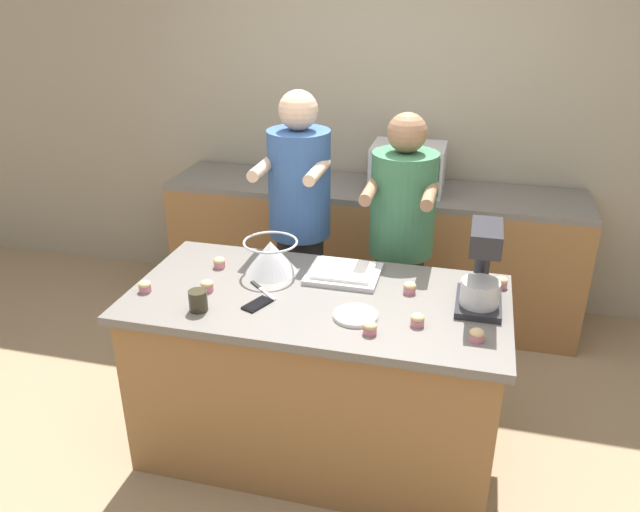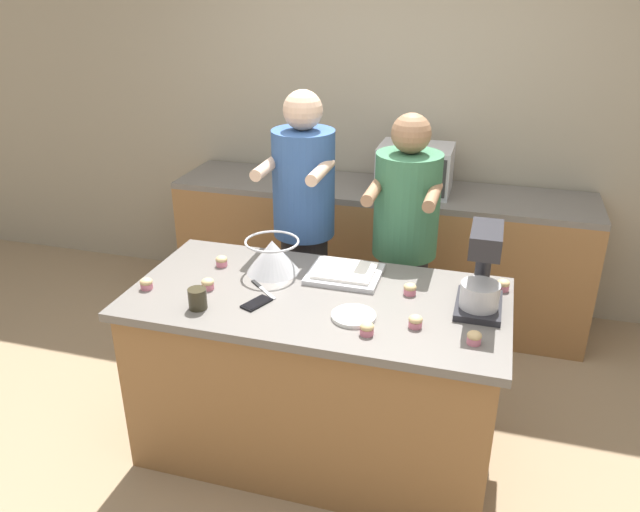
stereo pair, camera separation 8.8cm
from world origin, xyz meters
The scene contains 22 objects.
ground_plane centered at (0.00, 0.00, 0.00)m, with size 16.00×16.00×0.00m, color #937A5B.
back_wall centered at (0.00, 1.84, 1.35)m, with size 10.00×0.06×2.70m.
island_counter centered at (0.00, 0.00, 0.44)m, with size 1.75×0.87×0.88m.
back_counter centered at (0.00, 1.49, 0.47)m, with size 2.80×0.60×0.93m.
person_left centered at (-0.29, 0.71, 0.89)m, with size 0.36×0.51×1.69m.
person_right centered at (0.29, 0.71, 0.83)m, with size 0.36×0.52×1.60m.
stand_mixer centered at (0.72, 0.08, 1.05)m, with size 0.20×0.30×0.39m.
mixing_bowl centered at (-0.28, 0.18, 0.97)m, with size 0.27×0.27×0.17m.
baking_tray centered at (0.07, 0.22, 0.90)m, with size 0.35×0.30×0.04m.
microwave_oven centered at (0.22, 1.48, 1.08)m, with size 0.47×0.37×0.30m.
cell_phone centered at (-0.24, -0.16, 0.89)m, with size 0.12×0.16×0.01m.
drinking_glass centered at (-0.47, -0.27, 0.93)m, with size 0.08×0.08×0.10m.
small_plate centered at (0.21, -0.16, 0.89)m, with size 0.19×0.19×0.02m.
knife centered at (-0.27, -0.02, 0.88)m, with size 0.18×0.16×0.01m.
cupcake_0 centered at (0.48, -0.16, 0.91)m, with size 0.06×0.06×0.06m.
cupcake_1 centered at (0.82, 0.29, 0.91)m, with size 0.06×0.06×0.06m.
cupcake_2 centered at (0.41, 0.13, 0.91)m, with size 0.06×0.06×0.06m.
cupcake_3 centered at (0.72, -0.22, 0.91)m, with size 0.06×0.06×0.06m.
cupcake_4 centered at (-0.79, -0.17, 0.91)m, with size 0.06×0.06×0.06m.
cupcake_5 centered at (-0.56, 0.17, 0.91)m, with size 0.06×0.06×0.06m.
cupcake_6 centered at (-0.51, -0.09, 0.91)m, with size 0.06×0.06×0.06m.
cupcake_7 centered at (0.29, -0.27, 0.91)m, with size 0.06×0.06×0.06m.
Camera 2 is at (0.73, -2.45, 2.24)m, focal length 35.00 mm.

